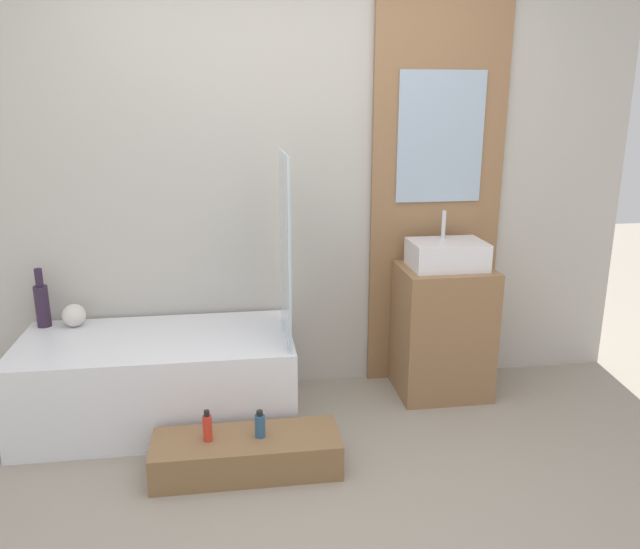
{
  "coord_description": "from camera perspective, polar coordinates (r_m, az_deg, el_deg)",
  "views": [
    {
      "loc": [
        -0.31,
        -2.04,
        1.72
      ],
      "look_at": [
        0.08,
        0.7,
        0.94
      ],
      "focal_mm": 35.0,
      "sensor_mm": 36.0,
      "label": 1
    }
  ],
  "objects": [
    {
      "name": "vase_round_light",
      "position": [
        3.75,
        -21.57,
        -3.49
      ],
      "size": [
        0.13,
        0.13,
        0.13
      ],
      "primitive_type": "sphere",
      "color": "silver",
      "rests_on": "bathtub"
    },
    {
      "name": "wall_wood_accent",
      "position": [
        3.79,
        10.73,
        9.38
      ],
      "size": [
        0.79,
        0.04,
        2.6
      ],
      "color": "#8E6642",
      "rests_on": "ground_plane"
    },
    {
      "name": "sink",
      "position": [
        3.65,
        11.53,
        1.82
      ],
      "size": [
        0.42,
        0.3,
        0.32
      ],
      "color": "white",
      "rests_on": "vanity_cabinet"
    },
    {
      "name": "vanity_cabinet",
      "position": [
        3.79,
        11.14,
        -5.07
      ],
      "size": [
        0.53,
        0.43,
        0.78
      ],
      "primitive_type": "cube",
      "color": "#8E6642",
      "rests_on": "ground_plane"
    },
    {
      "name": "vase_tall_dark",
      "position": [
        3.8,
        -24.07,
        -2.4
      ],
      "size": [
        0.08,
        0.08,
        0.34
      ],
      "color": "#2D1E33",
      "rests_on": "bathtub"
    },
    {
      "name": "bottle_soap_secondary",
      "position": [
        3.04,
        -5.51,
        -13.53
      ],
      "size": [
        0.05,
        0.05,
        0.13
      ],
      "color": "#2D567A",
      "rests_on": "wooden_step_bench"
    },
    {
      "name": "glass_shower_screen",
      "position": [
        3.22,
        -3.22,
        2.44
      ],
      "size": [
        0.01,
        0.51,
        0.98
      ],
      "primitive_type": "cube",
      "color": "silver",
      "rests_on": "bathtub"
    },
    {
      "name": "wooden_step_bench",
      "position": [
        3.11,
        -6.71,
        -15.95
      ],
      "size": [
        0.89,
        0.32,
        0.17
      ],
      "primitive_type": "cube",
      "color": "olive",
      "rests_on": "ground_plane"
    },
    {
      "name": "bathtub",
      "position": [
        3.56,
        -14.51,
        -9.23
      ],
      "size": [
        1.45,
        0.72,
        0.49
      ],
      "color": "white",
      "rests_on": "ground_plane"
    },
    {
      "name": "bottle_soap_primary",
      "position": [
        3.04,
        -10.26,
        -13.56
      ],
      "size": [
        0.04,
        0.04,
        0.15
      ],
      "color": "red",
      "rests_on": "wooden_step_bench"
    },
    {
      "name": "wall_tiled_back",
      "position": [
        3.65,
        -3.25,
        9.17
      ],
      "size": [
        4.2,
        0.06,
        2.6
      ],
      "primitive_type": "cube",
      "color": "#B7B2A8",
      "rests_on": "ground_plane"
    }
  ]
}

